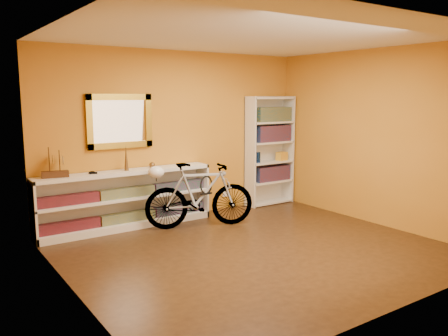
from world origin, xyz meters
TOP-DOWN VIEW (x-y plane):
  - floor at (0.00, 0.00)m, footprint 4.50×4.00m
  - ceiling at (0.00, 0.00)m, footprint 4.50×4.00m
  - back_wall at (0.00, 2.00)m, footprint 4.50×0.01m
  - left_wall at (-2.25, 0.00)m, footprint 0.01×4.00m
  - right_wall at (2.25, 0.00)m, footprint 0.01×4.00m
  - gilt_mirror at (-0.95, 1.97)m, footprint 0.98×0.06m
  - wall_socket at (0.90, 1.99)m, footprint 0.09×0.02m
  - console_unit at (-0.94, 1.81)m, footprint 2.60×0.35m
  - cd_row_lower at (-0.94, 1.79)m, footprint 2.50×0.13m
  - cd_row_upper at (-0.94, 1.79)m, footprint 2.50×0.13m
  - model_ship at (-1.93, 1.81)m, footprint 0.36×0.19m
  - toy_car at (-1.42, 1.81)m, footprint 0.00×0.00m
  - bronze_ornament at (-0.93, 1.81)m, footprint 0.06×0.06m
  - decorative_orb at (-0.53, 1.81)m, footprint 0.09×0.09m
  - bookcase at (1.75, 1.84)m, footprint 0.90×0.30m
  - book_row_a at (1.80, 1.84)m, footprint 0.70×0.22m
  - book_row_b at (1.80, 1.84)m, footprint 0.70×0.22m
  - book_row_c at (1.80, 1.84)m, footprint 0.70×0.22m
  - travel_mug at (1.48, 1.82)m, footprint 0.08×0.08m
  - red_tin at (1.55, 1.87)m, footprint 0.16×0.16m
  - yellow_bag at (2.00, 1.80)m, footprint 0.21×0.16m
  - bicycle at (-0.05, 1.26)m, footprint 0.94×1.69m
  - helmet at (-0.64, 1.47)m, footprint 0.23×0.22m
  - u_lock at (0.05, 1.23)m, footprint 0.21×0.02m

SIDE VIEW (x-z plane):
  - floor at x=0.00m, z-range -0.01..0.00m
  - cd_row_lower at x=-0.94m, z-range 0.10..0.24m
  - wall_socket at x=0.90m, z-range 0.21..0.29m
  - console_unit at x=-0.94m, z-range 0.00..0.85m
  - bicycle at x=-0.05m, z-range 0.00..0.96m
  - cd_row_upper at x=-0.94m, z-range 0.47..0.60m
  - book_row_a at x=1.80m, z-range 0.42..0.68m
  - u_lock at x=0.05m, z-range 0.52..0.73m
  - yellow_bag at x=2.00m, z-range 0.77..0.91m
  - helmet at x=-0.64m, z-range 0.76..0.94m
  - toy_car at x=-1.42m, z-range 0.85..0.85m
  - travel_mug at x=1.48m, z-range 0.76..0.95m
  - decorative_orb at x=-0.53m, z-range 0.85..0.94m
  - bookcase at x=1.75m, z-range 0.00..1.90m
  - bronze_ornament at x=-0.93m, z-range 0.85..1.22m
  - model_ship at x=-1.93m, z-range 0.85..1.25m
  - book_row_b at x=1.80m, z-range 1.11..1.40m
  - back_wall at x=0.00m, z-range 0.00..2.60m
  - left_wall at x=-2.25m, z-range 0.00..2.60m
  - right_wall at x=2.25m, z-range 0.00..2.60m
  - gilt_mirror at x=-0.95m, z-range 1.16..1.94m
  - red_tin at x=1.55m, z-range 1.46..1.66m
  - book_row_c at x=1.80m, z-range 1.46..1.71m
  - ceiling at x=0.00m, z-range 2.60..2.61m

